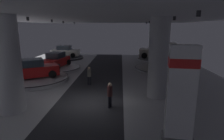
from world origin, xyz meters
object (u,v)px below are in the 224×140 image
at_px(display_platform_deep_right, 157,59).
at_px(display_platform_far_right, 160,68).
at_px(column_left, 7,65).
at_px(display_car_mid_left, 34,69).
at_px(display_platform_mid_left, 35,79).
at_px(visitor_walking_near, 89,75).
at_px(brand_sign_pylon, 181,95).
at_px(display_platform_deep_left, 66,57).
at_px(display_platform_far_left, 56,68).
at_px(pickup_truck_deep_right, 160,52).
at_px(display_car_far_left, 56,60).
at_px(visitor_walking_far, 110,94).
at_px(column_right, 158,58).
at_px(display_car_deep_left, 65,52).
at_px(pickup_truck_far_right, 161,59).

xyz_separation_m(display_platform_deep_right, display_platform_far_right, (-0.86, -6.56, -0.04)).
bearing_deg(column_left, display_car_mid_left, 103.87).
bearing_deg(display_platform_mid_left, visitor_walking_near, -10.81).
bearing_deg(brand_sign_pylon, display_platform_deep_right, 81.72).
xyz_separation_m(display_platform_deep_left, display_platform_mid_left, (0.75, -12.42, 0.00)).
bearing_deg(display_platform_deep_left, display_platform_far_right, -27.53).
distance_m(display_platform_deep_left, display_platform_far_left, 7.61).
bearing_deg(pickup_truck_deep_right, display_car_far_left, -152.02).
bearing_deg(display_platform_far_left, column_left, -83.77).
bearing_deg(display_car_far_left, display_platform_far_left, -98.42).
xyz_separation_m(display_platform_mid_left, display_car_mid_left, (-0.03, -0.02, 0.91)).
bearing_deg(display_platform_deep_left, visitor_walking_near, -66.06).
distance_m(display_platform_far_right, visitor_walking_far, 12.24).
bearing_deg(visitor_walking_near, display_car_far_left, 129.74).
bearing_deg(pickup_truck_deep_right, column_right, -101.87).
bearing_deg(display_platform_far_right, visitor_walking_near, -138.20).
height_order(display_platform_deep_left, pickup_truck_deep_right, pickup_truck_deep_right).
height_order(display_platform_deep_right, visitor_walking_near, visitor_walking_near).
bearing_deg(column_left, display_platform_mid_left, 103.60).
relative_size(display_car_deep_left, display_car_far_left, 0.97).
distance_m(column_right, display_platform_mid_left, 11.27).
bearing_deg(display_platform_deep_right, visitor_walking_far, -109.24).
bearing_deg(brand_sign_pylon, pickup_truck_far_right, 81.34).
relative_size(display_platform_mid_left, visitor_walking_far, 3.78).
bearing_deg(column_left, brand_sign_pylon, -17.23).
distance_m(display_platform_mid_left, visitor_walking_far, 9.11).
xyz_separation_m(column_left, pickup_truck_far_right, (11.04, 12.06, -1.59)).
relative_size(display_platform_far_left, display_platform_mid_left, 0.93).
bearing_deg(display_platform_mid_left, display_car_deep_left, 93.58).
bearing_deg(display_car_deep_left, display_platform_deep_left, -1.34).
distance_m(display_platform_far_left, display_car_mid_left, 5.00).
bearing_deg(column_right, display_platform_deep_right, 79.30).
distance_m(column_right, brand_sign_pylon, 5.55).
xyz_separation_m(display_platform_far_left, pickup_truck_deep_right, (13.38, 7.13, 1.08)).
bearing_deg(display_platform_far_right, display_car_far_left, -177.17).
height_order(display_car_far_left, visitor_walking_far, display_car_far_left).
bearing_deg(pickup_truck_far_right, display_platform_deep_left, 153.65).
height_order(column_right, display_platform_deep_left, column_right).
relative_size(pickup_truck_deep_right, visitor_walking_near, 3.52).
bearing_deg(display_car_mid_left, display_car_far_left, 86.23).
height_order(display_car_mid_left, visitor_walking_near, display_car_mid_left).
relative_size(brand_sign_pylon, display_car_deep_left, 0.98).
distance_m(display_platform_deep_left, display_car_far_left, 7.63).
distance_m(display_platform_deep_right, visitor_walking_far, 18.64).
bearing_deg(display_car_mid_left, column_right, -18.13).
distance_m(brand_sign_pylon, pickup_truck_deep_right, 21.26).
bearing_deg(display_car_mid_left, display_platform_mid_left, 30.68).
height_order(display_car_deep_left, visitor_walking_near, display_car_deep_left).
relative_size(column_right, display_car_deep_left, 1.29).
relative_size(brand_sign_pylon, display_platform_deep_right, 0.71).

